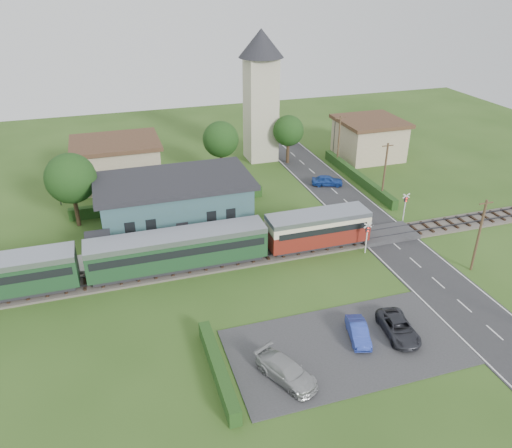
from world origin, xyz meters
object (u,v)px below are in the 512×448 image
object	(u,v)px
equipment_hut	(99,248)
church_tower	(261,86)
train	(142,255)
crossing_signal_near	(367,233)
car_park_blue	(358,332)
pedestrian_near	(275,228)
house_west	(117,161)
car_park_dark	(398,328)
station_building	(175,202)
car_park_silver	(286,371)
pedestrian_far	(135,246)
house_east	(369,138)
car_on_road	(327,180)

from	to	relation	value
equipment_hut	church_tower	distance (m)	33.48
train	crossing_signal_near	world-z (taller)	train
car_park_blue	pedestrian_near	world-z (taller)	pedestrian_near
church_tower	house_west	bearing A→B (deg)	-171.47
car_park_blue	equipment_hut	bearing A→B (deg)	151.43
equipment_hut	crossing_signal_near	size ratio (longest dim) A/B	0.78
church_tower	car_park_dark	size ratio (longest dim) A/B	3.90
station_building	pedestrian_near	distance (m)	11.03
crossing_signal_near	train	bearing A→B (deg)	173.40
car_park_dark	car_park_silver	bearing A→B (deg)	-162.15
car_park_blue	car_park_silver	world-z (taller)	car_park_silver
house_west	pedestrian_near	size ratio (longest dim) A/B	6.59
car_park_silver	pedestrian_far	xyz separation A→B (m)	(-8.05, 19.06, 0.55)
house_east	crossing_signal_near	world-z (taller)	house_east
train	car_park_silver	bearing A→B (deg)	-64.00
crossing_signal_near	car_on_road	bearing A→B (deg)	77.96
car_park_silver	pedestrian_near	size ratio (longest dim) A/B	2.89
train	car_park_silver	world-z (taller)	train
church_tower	pedestrian_near	bearing A→B (deg)	-104.43
station_building	crossing_signal_near	bearing A→B (deg)	-34.81
house_east	pedestrian_near	xyz separation A→B (m)	(-20.96, -19.16, -1.53)
house_west	car_park_dark	bearing A→B (deg)	-64.25
pedestrian_far	station_building	bearing A→B (deg)	-15.72
train	house_east	xyz separation A→B (m)	(34.42, 22.00, 0.62)
house_west	car_park_dark	distance (m)	41.11
house_east	pedestrian_far	distance (m)	39.51
house_west	pedestrian_far	xyz separation A→B (m)	(0.20, -19.66, -1.48)
church_tower	pedestrian_far	distance (m)	31.38
church_tower	car_park_silver	size ratio (longest dim) A/B	3.71
car_park_blue	pedestrian_far	xyz separation A→B (m)	(-14.57, 16.81, 0.64)
car_park_dark	pedestrian_near	distance (m)	17.25
station_building	pedestrian_far	xyz separation A→B (m)	(-4.80, -5.65, -1.38)
church_tower	car_on_road	bearing A→B (deg)	-68.11
crossing_signal_near	equipment_hut	bearing A→B (deg)	167.06
train	church_tower	xyz separation A→B (m)	(19.42, 26.00, 8.05)
car_park_dark	pedestrian_far	xyz separation A→B (m)	(-17.64, 17.32, 0.61)
train	car_on_road	size ratio (longest dim) A/B	11.20
equipment_hut	station_building	distance (m)	9.92
church_tower	car_park_blue	world-z (taller)	church_tower
church_tower	car_park_silver	distance (m)	44.36
equipment_hut	car_park_blue	distance (m)	24.39
house_east	pedestrian_far	xyz separation A→B (m)	(-34.80, -18.66, -1.48)
car_park_blue	pedestrian_near	bearing A→B (deg)	107.16
crossing_signal_near	house_west	bearing A→B (deg)	130.11
equipment_hut	car_park_silver	world-z (taller)	equipment_hut
church_tower	house_west	world-z (taller)	church_tower
house_east	car_park_blue	xyz separation A→B (m)	(-20.23, -35.47, -2.12)
station_building	house_east	world-z (taller)	house_east
car_park_dark	pedestrian_far	distance (m)	24.73
house_west	crossing_signal_near	distance (m)	33.22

